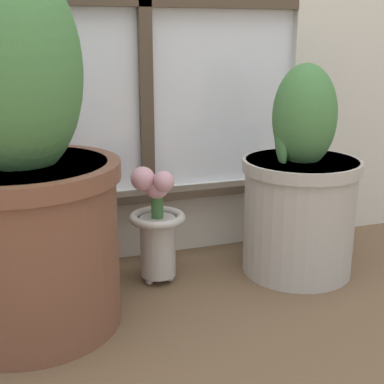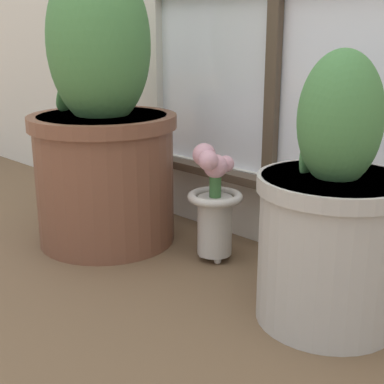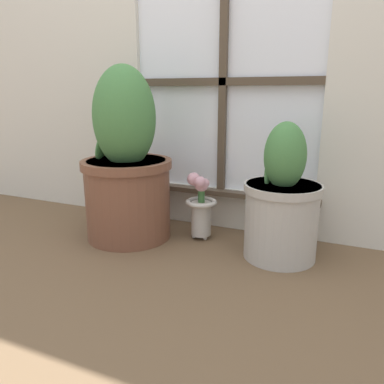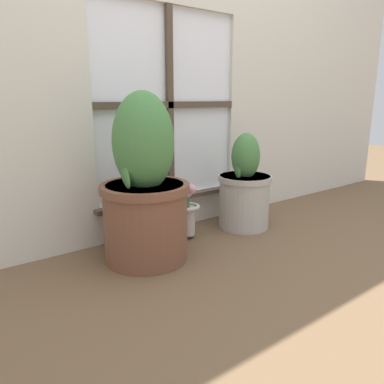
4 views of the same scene
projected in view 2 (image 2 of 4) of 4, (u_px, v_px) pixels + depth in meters
The scene contains 4 objects.
ground_plane at pixel (78, 325), 1.13m from camera, with size 10.00×10.00×0.00m, color brown.
potted_plant_left at pixel (103, 128), 1.50m from camera, with size 0.42×0.42×0.79m.
potted_plant_right at pixel (332, 219), 1.09m from camera, with size 0.31×0.31×0.56m.
flower_vase at pixel (214, 203), 1.41m from camera, with size 0.15×0.15×0.32m.
Camera 2 is at (0.88, -0.54, 0.59)m, focal length 50.00 mm.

